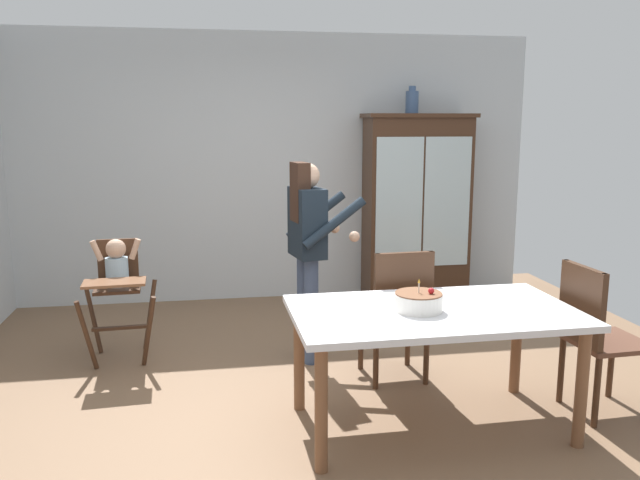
# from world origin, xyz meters

# --- Properties ---
(ground_plane) EXTENTS (6.24, 6.24, 0.00)m
(ground_plane) POSITION_xyz_m (0.00, 0.00, 0.00)
(ground_plane) COLOR brown
(wall_back) EXTENTS (5.32, 0.06, 2.70)m
(wall_back) POSITION_xyz_m (0.00, 2.63, 1.35)
(wall_back) COLOR silver
(wall_back) RESTS_ON ground_plane
(china_cabinet) EXTENTS (1.12, 0.48, 1.90)m
(china_cabinet) POSITION_xyz_m (1.43, 2.37, 0.96)
(china_cabinet) COLOR #422819
(china_cabinet) RESTS_ON ground_plane
(ceramic_vase) EXTENTS (0.13, 0.13, 0.27)m
(ceramic_vase) POSITION_xyz_m (1.35, 2.37, 2.02)
(ceramic_vase) COLOR #3D567F
(ceramic_vase) RESTS_ON china_cabinet
(high_chair_with_toddler) EXTENTS (0.61, 0.71, 0.95)m
(high_chair_with_toddler) POSITION_xyz_m (-1.40, 1.00, 0.65)
(high_chair_with_toddler) COLOR #422819
(high_chair_with_toddler) RESTS_ON ground_plane
(adult_person) EXTENTS (0.57, 0.55, 1.53)m
(adult_person) POSITION_xyz_m (0.04, 0.74, 0.97)
(adult_person) COLOR #3D4C6B
(adult_person) RESTS_ON ground_plane
(dining_table) EXTENTS (1.68, 0.97, 0.74)m
(dining_table) POSITION_xyz_m (0.60, -0.50, 0.65)
(dining_table) COLOR silver
(dining_table) RESTS_ON ground_plane
(birthday_cake) EXTENTS (0.28, 0.28, 0.19)m
(birthday_cake) POSITION_xyz_m (0.50, -0.51, 0.79)
(birthday_cake) COLOR white
(birthday_cake) RESTS_ON dining_table
(dining_chair_far_side) EXTENTS (0.46, 0.46, 0.96)m
(dining_chair_far_side) POSITION_xyz_m (0.59, 0.20, 0.56)
(dining_chair_far_side) COLOR #422819
(dining_chair_far_side) RESTS_ON ground_plane
(dining_chair_right_end) EXTENTS (0.46, 0.46, 0.96)m
(dining_chair_right_end) POSITION_xyz_m (1.65, -0.49, 0.56)
(dining_chair_right_end) COLOR #422819
(dining_chair_right_end) RESTS_ON ground_plane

